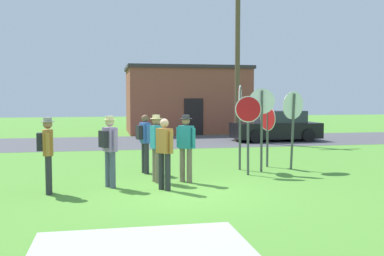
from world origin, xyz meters
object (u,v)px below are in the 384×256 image
Objects in this scene: stop_sign_rear_left at (267,126)px; stop_sign_leaning_left at (240,112)px; person_on_left at (144,139)px; utility_pole at (238,56)px; stop_sign_low_front at (293,116)px; stop_sign_center_cluster at (248,121)px; person_in_dark_shirt at (164,150)px; person_in_blue at (156,144)px; parked_car_on_street at (277,127)px; person_holding_notes at (47,150)px; person_in_teal at (109,146)px; stop_sign_nearest at (262,115)px; person_with_sunhat at (186,144)px.

stop_sign_rear_left is 1.18m from stop_sign_leaning_left.
utility_pole is at bearing 57.58° from person_on_left.
stop_sign_low_front is 1.06× the size of stop_sign_center_cluster.
stop_sign_center_cluster is at bearing 32.00° from person_in_dark_shirt.
stop_sign_low_front reaches higher than person_in_blue.
parked_car_on_street is 14.37m from person_holding_notes.
stop_sign_leaning_left is at bearing 26.38° from person_in_teal.
person_in_teal is 1.45m from person_holding_notes.
stop_sign_nearest is 3.76m from person_in_dark_shirt.
stop_sign_rear_left is 1.10× the size of person_with_sunhat.
utility_pole reaches higher than person_in_teal.
stop_sign_low_front is at bearing 17.13° from person_in_teal.
person_in_dark_shirt is 1.00× the size of person_on_left.
stop_sign_nearest reaches higher than person_in_dark_shirt.
stop_sign_leaning_left is 1.51× the size of person_on_left.
stop_sign_center_cluster is 1.28× the size of person_in_blue.
person_with_sunhat is at bearing -145.85° from stop_sign_rear_left.
stop_sign_nearest reaches higher than stop_sign_center_cluster.
person_in_teal is at bearing 156.42° from person_in_dark_shirt.
utility_pole is 4.62× the size of person_in_blue.
stop_sign_rear_left reaches higher than person_on_left.
person_holding_notes is at bearing 177.86° from person_in_dark_shirt.
person_in_blue is (1.19, 0.45, -0.03)m from person_in_teal.
utility_pole is 12.23m from person_in_dark_shirt.
stop_sign_low_front is 1.40× the size of person_in_dark_shirt.
person_in_teal is at bearing -153.62° from stop_sign_leaning_left.
stop_sign_rear_left is 1.10× the size of person_holding_notes.
stop_sign_leaning_left reaches higher than person_in_blue.
utility_pole is 13.44m from person_holding_notes.
stop_sign_low_front is 4.80m from person_in_dark_shirt.
utility_pole is 9.25m from stop_sign_nearest.
stop_sign_nearest is 0.71m from stop_sign_leaning_left.
utility_pole is 4.75× the size of person_in_dark_shirt.
person_in_dark_shirt is at bearing -147.54° from stop_sign_nearest.
person_in_teal and person_in_blue have the same top height.
utility_pole is at bearing 79.99° from stop_sign_rear_left.
person_in_teal is at bearing -154.78° from stop_sign_rear_left.
stop_sign_low_front is at bearing 13.33° from stop_sign_nearest.
stop_sign_leaning_left is at bearing -106.29° from utility_pole.
person_in_dark_shirt is at bearing -123.51° from parked_car_on_street.
person_with_sunhat is (-2.45, -1.13, -0.68)m from stop_sign_nearest.
person_with_sunhat is at bearing -140.09° from stop_sign_leaning_left.
person_holding_notes is (-5.76, -1.88, -0.66)m from stop_sign_nearest.
stop_sign_leaning_left reaches higher than stop_sign_nearest.
person_with_sunhat is 1.00× the size of person_in_teal.
stop_sign_leaning_left is 2.65m from person_with_sunhat.
stop_sign_nearest is 1.08m from stop_sign_rear_left.
stop_sign_leaning_left is (-1.58, 0.24, 0.12)m from stop_sign_low_front.
parked_car_on_street is 1.69× the size of stop_sign_leaning_left.
parked_car_on_street is 8.97m from stop_sign_low_front.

